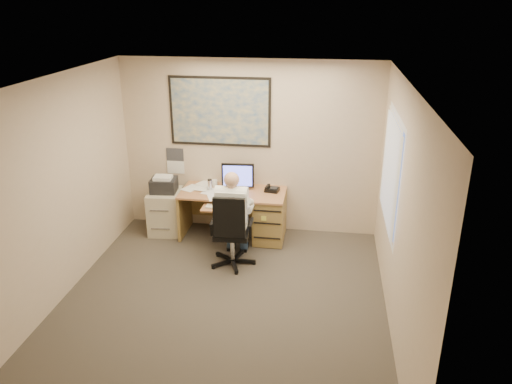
# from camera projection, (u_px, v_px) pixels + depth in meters

# --- Properties ---
(room_shell) EXTENTS (4.00, 4.50, 2.70)m
(room_shell) POSITION_uv_depth(u_px,v_px,m) (218.00, 204.00, 5.64)
(room_shell) COLOR #3D372F
(room_shell) RESTS_ON ground
(desk) EXTENTS (1.60, 0.97, 1.15)m
(desk) POSITION_uv_depth(u_px,v_px,m) (255.00, 211.00, 7.70)
(desk) COLOR #B4794D
(desk) RESTS_ON ground
(world_map) EXTENTS (1.56, 0.03, 1.06)m
(world_map) POSITION_uv_depth(u_px,v_px,m) (220.00, 112.00, 7.55)
(world_map) COLOR #1E4C93
(world_map) RESTS_ON room_shell
(wall_calendar) EXTENTS (0.28, 0.01, 0.42)m
(wall_calendar) POSITION_uv_depth(u_px,v_px,m) (175.00, 161.00, 7.96)
(wall_calendar) COLOR white
(wall_calendar) RESTS_ON room_shell
(window_blinds) EXTENTS (0.06, 1.40, 1.30)m
(window_blinds) POSITION_uv_depth(u_px,v_px,m) (391.00, 172.00, 6.03)
(window_blinds) COLOR white
(window_blinds) RESTS_ON room_shell
(filing_cabinet) EXTENTS (0.54, 0.62, 0.95)m
(filing_cabinet) POSITION_uv_depth(u_px,v_px,m) (166.00, 208.00, 7.91)
(filing_cabinet) COLOR beige
(filing_cabinet) RESTS_ON ground
(office_chair) EXTENTS (0.67, 0.67, 1.09)m
(office_chair) POSITION_uv_depth(u_px,v_px,m) (232.00, 245.00, 6.92)
(office_chair) COLOR black
(office_chair) RESTS_ON ground
(person) EXTENTS (0.57, 0.81, 1.36)m
(person) POSITION_uv_depth(u_px,v_px,m) (232.00, 219.00, 6.86)
(person) COLOR white
(person) RESTS_ON office_chair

